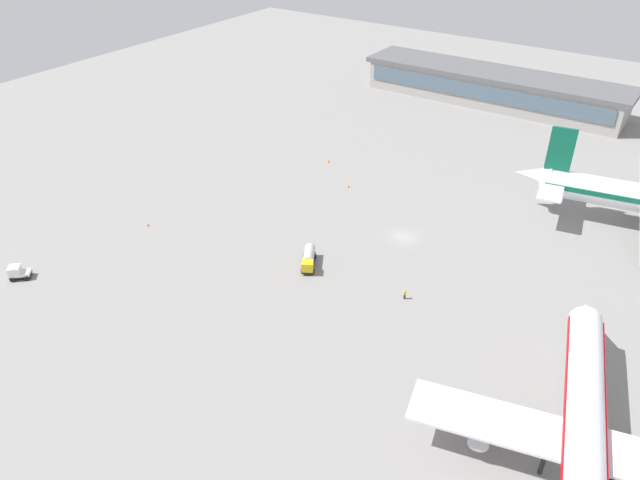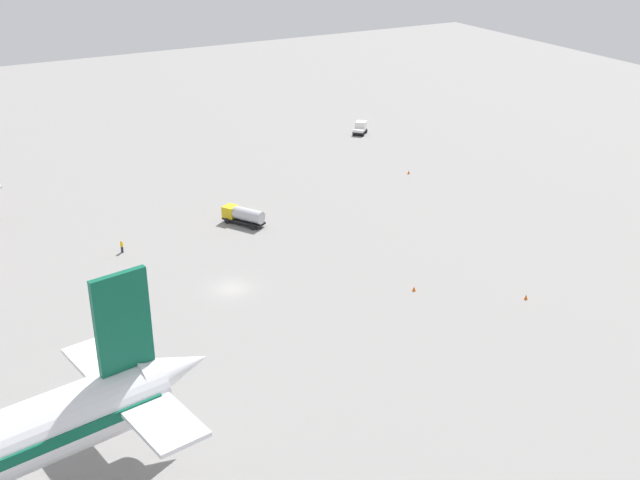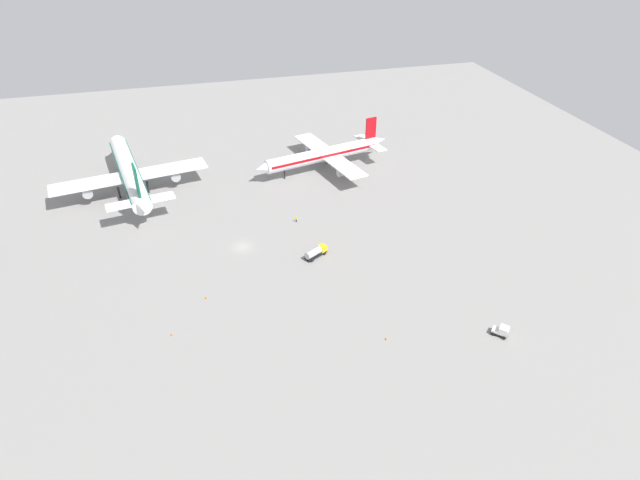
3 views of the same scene
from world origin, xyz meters
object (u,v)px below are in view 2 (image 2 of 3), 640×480
(safety_cone_near_gate, at_px, (414,289))
(fuel_truck, at_px, (244,215))
(safety_cone_mid_apron, at_px, (526,297))
(safety_cone_far_side, at_px, (409,172))
(baggage_tug, at_px, (360,128))
(ground_crew_worker, at_px, (122,246))

(safety_cone_near_gate, bearing_deg, fuel_truck, 108.76)
(safety_cone_mid_apron, distance_m, safety_cone_far_side, 44.43)
(baggage_tug, height_order, safety_cone_near_gate, baggage_tug)
(safety_cone_far_side, bearing_deg, safety_cone_near_gate, -123.66)
(fuel_truck, height_order, safety_cone_mid_apron, fuel_truck)
(baggage_tug, height_order, safety_cone_mid_apron, baggage_tug)
(safety_cone_near_gate, bearing_deg, safety_cone_far_side, 56.34)
(ground_crew_worker, relative_size, safety_cone_near_gate, 2.78)
(ground_crew_worker, height_order, safety_cone_mid_apron, ground_crew_worker)
(ground_crew_worker, xyz_separation_m, safety_cone_near_gate, (27.36, -27.30, -0.55))
(safety_cone_far_side, bearing_deg, fuel_truck, -168.99)
(baggage_tug, distance_m, safety_cone_near_gate, 64.48)
(baggage_tug, distance_m, safety_cone_far_side, 24.04)
(fuel_truck, distance_m, safety_cone_near_gate, 29.84)
(safety_cone_far_side, bearing_deg, ground_crew_worker, -171.77)
(fuel_truck, relative_size, safety_cone_near_gate, 10.67)
(baggage_tug, bearing_deg, fuel_truck, 174.73)
(fuel_truck, xyz_separation_m, ground_crew_worker, (-17.77, -0.94, -0.54))
(safety_cone_near_gate, relative_size, safety_cone_mid_apron, 1.00)
(safety_cone_mid_apron, bearing_deg, baggage_tug, 74.99)
(ground_crew_worker, distance_m, safety_cone_near_gate, 38.65)
(ground_crew_worker, relative_size, safety_cone_mid_apron, 2.78)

